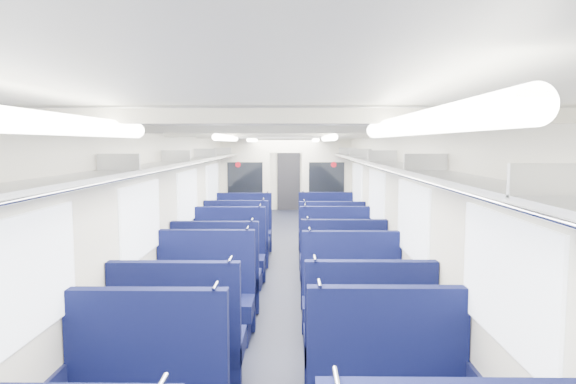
{
  "coord_description": "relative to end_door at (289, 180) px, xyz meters",
  "views": [
    {
      "loc": [
        0.18,
        -8.1,
        2.2
      ],
      "look_at": [
        0.04,
        3.39,
        1.12
      ],
      "focal_mm": 32.2,
      "sensor_mm": 36.0,
      "label": 1
    }
  ],
  "objects": [
    {
      "name": "luggage_rack_right",
      "position": [
        1.21,
        -8.94,
        0.97
      ],
      "size": [
        0.36,
        17.4,
        0.18
      ],
      "color": "#B2B5BA",
      "rests_on": "wall_right"
    },
    {
      "name": "wall_right",
      "position": [
        1.4,
        -8.94,
        0.18
      ],
      "size": [
        0.02,
        18.0,
        2.35
      ],
      "primitive_type": "cube",
      "color": "beige",
      "rests_on": "floor"
    },
    {
      "name": "seat_8",
      "position": [
        -0.83,
        -12.65,
        -0.62
      ],
      "size": [
        1.12,
        0.62,
        1.25
      ],
      "color": "#0C113D",
      "rests_on": "floor"
    },
    {
      "name": "wall_far",
      "position": [
        0.0,
        0.06,
        0.18
      ],
      "size": [
        2.8,
        0.02,
        2.35
      ],
      "primitive_type": "cube",
      "color": "beige",
      "rests_on": "floor"
    },
    {
      "name": "seat_19",
      "position": [
        0.83,
        -6.76,
        -0.62
      ],
      "size": [
        1.12,
        0.62,
        1.25
      ],
      "color": "#0C113D",
      "rests_on": "floor"
    },
    {
      "name": "floor",
      "position": [
        0.0,
        -8.94,
        -1.0
      ],
      "size": [
        2.8,
        18.0,
        0.01
      ],
      "primitive_type": "cube",
      "color": "black",
      "rests_on": "ground"
    },
    {
      "name": "seat_12",
      "position": [
        -0.83,
        -10.4,
        -0.62
      ],
      "size": [
        1.12,
        0.62,
        1.25
      ],
      "color": "#0C113D",
      "rests_on": "floor"
    },
    {
      "name": "dado_right",
      "position": [
        1.39,
        -8.94,
        -0.65
      ],
      "size": [
        0.03,
        17.9,
        0.7
      ],
      "primitive_type": "cube",
      "color": "black",
      "rests_on": "floor"
    },
    {
      "name": "ceiling_fittings",
      "position": [
        0.0,
        -9.2,
        1.29
      ],
      "size": [
        2.7,
        16.06,
        0.11
      ],
      "color": "silver",
      "rests_on": "ceiling"
    },
    {
      "name": "ceiling",
      "position": [
        0.0,
        -8.94,
        1.35
      ],
      "size": [
        2.8,
        18.0,
        0.01
      ],
      "primitive_type": "cube",
      "color": "white",
      "rests_on": "wall_left"
    },
    {
      "name": "seat_18",
      "position": [
        -0.83,
        -6.93,
        -0.62
      ],
      "size": [
        1.12,
        0.62,
        1.25
      ],
      "color": "#0C113D",
      "rests_on": "floor"
    },
    {
      "name": "end_door",
      "position": [
        0.0,
        0.0,
        0.0
      ],
      "size": [
        0.75,
        0.06,
        2.0
      ],
      "primitive_type": "cube",
      "color": "black",
      "rests_on": "floor"
    },
    {
      "name": "windows",
      "position": [
        0.0,
        -9.4,
        0.42
      ],
      "size": [
        2.78,
        15.6,
        0.75
      ],
      "color": "white",
      "rests_on": "wall_left"
    },
    {
      "name": "wall_left",
      "position": [
        -1.4,
        -8.94,
        0.18
      ],
      "size": [
        0.02,
        18.0,
        2.35
      ],
      "primitive_type": "cube",
      "color": "beige",
      "rests_on": "floor"
    },
    {
      "name": "dado_left",
      "position": [
        -1.39,
        -8.94,
        -0.65
      ],
      "size": [
        0.03,
        17.9,
        0.7
      ],
      "primitive_type": "cube",
      "color": "black",
      "rests_on": "floor"
    },
    {
      "name": "seat_14",
      "position": [
        -0.83,
        -9.2,
        -0.62
      ],
      "size": [
        1.12,
        0.62,
        1.25
      ],
      "color": "#0C113D",
      "rests_on": "floor"
    },
    {
      "name": "seat_13",
      "position": [
        0.83,
        -10.23,
        -0.62
      ],
      "size": [
        1.12,
        0.62,
        1.25
      ],
      "color": "#0C113D",
      "rests_on": "floor"
    },
    {
      "name": "seat_15",
      "position": [
        0.83,
        -9.13,
        -0.62
      ],
      "size": [
        1.12,
        0.62,
        1.25
      ],
      "color": "#0C113D",
      "rests_on": "floor"
    },
    {
      "name": "seat_9",
      "position": [
        0.83,
        -12.6,
        -0.62
      ],
      "size": [
        1.12,
        0.62,
        1.25
      ],
      "color": "#0C113D",
      "rests_on": "floor"
    },
    {
      "name": "bulkhead",
      "position": [
        -0.0,
        -5.95,
        0.23
      ],
      "size": [
        2.8,
        0.1,
        2.35
      ],
      "color": "silver",
      "rests_on": "floor"
    },
    {
      "name": "seat_10",
      "position": [
        -0.83,
        -11.36,
        -0.62
      ],
      "size": [
        1.12,
        0.62,
        1.25
      ],
      "color": "#0C113D",
      "rests_on": "floor"
    },
    {
      "name": "luggage_rack_left",
      "position": [
        -1.21,
        -8.94,
        0.97
      ],
      "size": [
        0.36,
        17.4,
        0.18
      ],
      "color": "#B2B5BA",
      "rests_on": "wall_left"
    },
    {
      "name": "seat_16",
      "position": [
        -0.83,
        -7.99,
        -0.62
      ],
      "size": [
        1.12,
        0.62,
        1.25
      ],
      "color": "#0C113D",
      "rests_on": "floor"
    },
    {
      "name": "seat_17",
      "position": [
        0.83,
        -8.14,
        -0.62
      ],
      "size": [
        1.12,
        0.62,
        1.25
      ],
      "color": "#0C113D",
      "rests_on": "floor"
    },
    {
      "name": "seat_11",
      "position": [
        0.83,
        -11.42,
        -0.62
      ],
      "size": [
        1.12,
        0.62,
        1.25
      ],
      "color": "#0C113D",
      "rests_on": "floor"
    }
  ]
}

